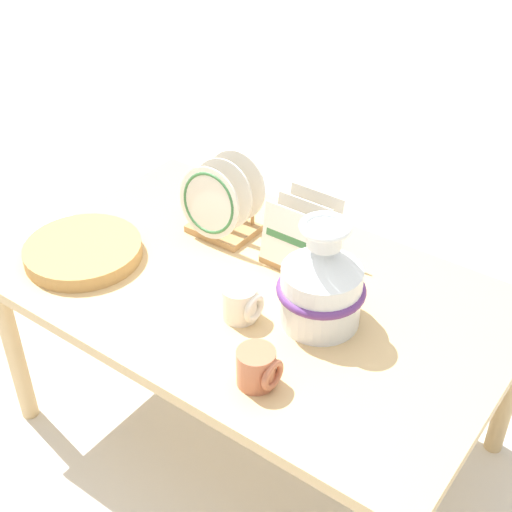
{
  "coord_description": "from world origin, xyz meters",
  "views": [
    {
      "loc": [
        0.92,
        -1.26,
        1.82
      ],
      "look_at": [
        0.0,
        0.0,
        0.7
      ],
      "focal_mm": 50.0,
      "sensor_mm": 36.0,
      "label": 1
    }
  ],
  "objects": [
    {
      "name": "dish_rack_square_plates",
      "position": [
        0.03,
        0.18,
        0.65
      ],
      "size": [
        0.2,
        0.17,
        0.2
      ],
      "color": "tan",
      "rests_on": "display_table"
    },
    {
      "name": "dish_rack_round_plates",
      "position": [
        -0.25,
        0.16,
        0.68
      ],
      "size": [
        0.22,
        0.18,
        0.24
      ],
      "color": "tan",
      "rests_on": "display_table"
    },
    {
      "name": "ground_plane",
      "position": [
        0.0,
        0.0,
        0.0
      ],
      "size": [
        14.0,
        14.0,
        0.0
      ],
      "primitive_type": "plane",
      "color": "beige"
    },
    {
      "name": "mug_terracotta_glaze",
      "position": [
        0.22,
        -0.29,
        0.64
      ],
      "size": [
        0.1,
        0.09,
        0.1
      ],
      "color": "#B76647",
      "rests_on": "display_table"
    },
    {
      "name": "mug_cream_glaze",
      "position": [
        0.04,
        -0.12,
        0.64
      ],
      "size": [
        0.1,
        0.09,
        0.1
      ],
      "color": "silver",
      "rests_on": "display_table"
    },
    {
      "name": "display_table",
      "position": [
        0.0,
        0.0,
        0.53
      ],
      "size": [
        1.41,
        0.88,
        0.59
      ],
      "color": "tan",
      "rests_on": "ground_plane"
    },
    {
      "name": "ceramic_vase",
      "position": [
        0.22,
        -0.01,
        0.72
      ],
      "size": [
        0.23,
        0.23,
        0.3
      ],
      "color": "silver",
      "rests_on": "display_table"
    },
    {
      "name": "wicker_charger_stack",
      "position": [
        -0.5,
        -0.18,
        0.61
      ],
      "size": [
        0.35,
        0.35,
        0.04
      ],
      "color": "tan",
      "rests_on": "display_table"
    }
  ]
}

